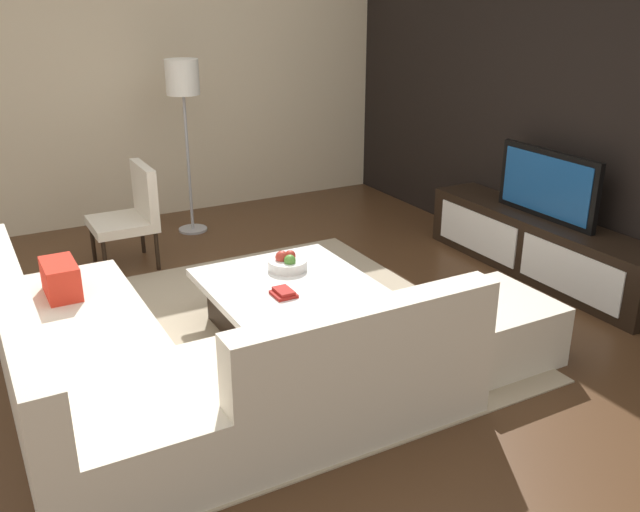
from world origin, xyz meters
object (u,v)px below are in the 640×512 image
Objects in this scene: sectional_couch at (181,367)px; book_stack at (284,293)px; fruit_bowl at (287,263)px; television at (547,185)px; coffee_table at (287,304)px; accent_chair_near at (132,210)px; ottoman at (491,328)px; media_console at (540,246)px; floor_lamp at (183,89)px.

sectional_couch is 14.44× the size of book_stack.
fruit_bowl reaches higher than book_stack.
television reaches higher than coffee_table.
sectional_couch is at bearing -57.52° from coffee_table.
accent_chair_near reaches higher than book_stack.
sectional_couch is 1.13m from coffee_table.
coffee_table is 3.86× the size of fruit_bowl.
fruit_bowl is (-0.18, 0.10, 0.23)m from coffee_table.
media_console is at bearing 123.65° from ottoman.
television is at bearing 123.65° from ottoman.
television is 1.44× the size of ottoman.
media_console is 0.53m from television.
accent_chair_near reaches higher than sectional_couch.
ottoman is at bearing 46.36° from coffee_table.
media_console is 8.12× the size of fruit_bowl.
sectional_couch is (0.51, -3.25, 0.03)m from media_console.
coffee_table is at bearing 149.97° from book_stack.
fruit_bowl is (-0.28, -2.20, 0.18)m from media_console.
floor_lamp is at bearing -138.64° from media_console.
ottoman is at bearing 56.60° from book_stack.
television is 3.45m from accent_chair_near.
television reaches higher than media_console.
book_stack is (-0.74, -1.13, 0.20)m from ottoman.
media_console is 1.37× the size of floor_lamp.
fruit_bowl is at bearing 150.66° from book_stack.
floor_lamp is 2.78m from book_stack.
ottoman is at bearing 38.53° from fruit_bowl.
fruit_bowl reaches higher than coffee_table.
television is at bearing 92.70° from book_stack.
sectional_couch reaches higher than coffee_table.
accent_chair_near is (-1.87, -2.89, 0.24)m from media_console.
floor_lamp reaches higher than sectional_couch.
sectional_couch is 1.99m from ottoman.
media_console is at bearing 82.72° from fruit_bowl.
accent_chair_near reaches higher than fruit_bowl.
accent_chair_near is (-1.77, -0.59, 0.29)m from coffee_table.
sectional_couch is 3.35m from floor_lamp.
fruit_bowl is at bearing 151.49° from coffee_table.
accent_chair_near is 3.11× the size of fruit_bowl.
media_console is 3.25× the size of ottoman.
television is 3.60× the size of fruit_bowl.
ottoman is at bearing 79.81° from sectional_couch.
sectional_couch is at bearing -81.13° from media_console.
media_console is 2.22m from fruit_bowl.
book_stack is (0.11, -2.42, 0.15)m from media_console.
floor_lamp reaches higher than fruit_bowl.
accent_chair_near is at bearing -49.94° from floor_lamp.
coffee_table is at bearing -92.49° from media_console.
sectional_couch is at bearing -10.14° from accent_chair_near.
sectional_couch is at bearing -53.17° from fruit_bowl.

